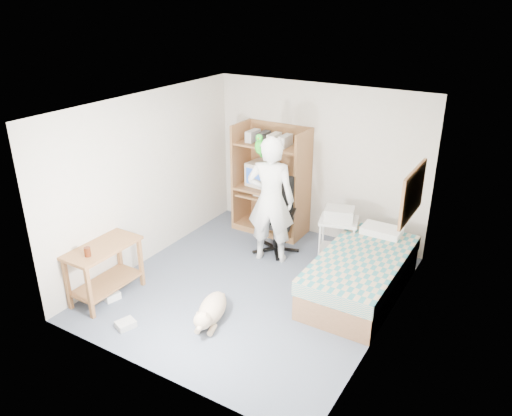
# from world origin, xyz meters

# --- Properties ---
(floor) EXTENTS (4.00, 4.00, 0.00)m
(floor) POSITION_xyz_m (0.00, 0.00, 0.00)
(floor) COLOR #4C5467
(floor) RESTS_ON ground
(wall_back) EXTENTS (3.60, 0.02, 2.50)m
(wall_back) POSITION_xyz_m (0.00, 2.00, 1.25)
(wall_back) COLOR beige
(wall_back) RESTS_ON floor
(wall_right) EXTENTS (0.02, 4.00, 2.50)m
(wall_right) POSITION_xyz_m (1.80, 0.00, 1.25)
(wall_right) COLOR beige
(wall_right) RESTS_ON floor
(wall_left) EXTENTS (0.02, 4.00, 2.50)m
(wall_left) POSITION_xyz_m (-1.80, 0.00, 1.25)
(wall_left) COLOR beige
(wall_left) RESTS_ON floor
(ceiling) EXTENTS (3.60, 4.00, 0.02)m
(ceiling) POSITION_xyz_m (0.00, 0.00, 2.50)
(ceiling) COLOR white
(ceiling) RESTS_ON wall_back
(computer_hutch) EXTENTS (1.20, 0.63, 1.80)m
(computer_hutch) POSITION_xyz_m (-0.70, 1.74, 0.82)
(computer_hutch) COLOR brown
(computer_hutch) RESTS_ON floor
(bed) EXTENTS (1.02, 2.02, 0.66)m
(bed) POSITION_xyz_m (1.30, 0.62, 0.29)
(bed) COLOR brown
(bed) RESTS_ON floor
(side_desk) EXTENTS (0.50, 1.00, 0.75)m
(side_desk) POSITION_xyz_m (-1.55, -1.20, 0.49)
(side_desk) COLOR brown
(side_desk) RESTS_ON floor
(corkboard) EXTENTS (0.04, 0.94, 0.66)m
(corkboard) POSITION_xyz_m (1.77, 0.90, 1.45)
(corkboard) COLOR olive
(corkboard) RESTS_ON wall_right
(office_chair) EXTENTS (0.66, 0.66, 1.15)m
(office_chair) POSITION_xyz_m (-0.28, 1.14, 0.41)
(office_chair) COLOR black
(office_chair) RESTS_ON floor
(person) EXTENTS (0.80, 0.65, 1.92)m
(person) POSITION_xyz_m (-0.21, 0.83, 0.96)
(person) COLOR white
(person) RESTS_ON floor
(parrot) EXTENTS (0.14, 0.24, 0.39)m
(parrot) POSITION_xyz_m (-0.41, 0.84, 1.76)
(parrot) COLOR #159717
(parrot) RESTS_ON person
(dog) EXTENTS (0.48, 0.92, 0.36)m
(dog) POSITION_xyz_m (-0.04, -0.93, 0.16)
(dog) COLOR tan
(dog) RESTS_ON floor
(printer_cart) EXTENTS (0.65, 0.58, 0.66)m
(printer_cart) POSITION_xyz_m (0.67, 1.33, 0.44)
(printer_cart) COLOR silver
(printer_cart) RESTS_ON floor
(printer) EXTENTS (0.49, 0.42, 0.18)m
(printer) POSITION_xyz_m (0.67, 1.33, 0.75)
(printer) COLOR #BABAB5
(printer) RESTS_ON printer_cart
(crt_monitor) EXTENTS (0.46, 0.48, 0.39)m
(crt_monitor) POSITION_xyz_m (-0.90, 1.75, 0.97)
(crt_monitor) COLOR beige
(crt_monitor) RESTS_ON computer_hutch
(keyboard) EXTENTS (0.46, 0.20, 0.03)m
(keyboard) POSITION_xyz_m (-0.70, 1.58, 0.67)
(keyboard) COLOR beige
(keyboard) RESTS_ON computer_hutch
(pencil_cup) EXTENTS (0.08, 0.08, 0.12)m
(pencil_cup) POSITION_xyz_m (-0.33, 1.65, 0.82)
(pencil_cup) COLOR gold
(pencil_cup) RESTS_ON computer_hutch
(drink_glass) EXTENTS (0.08, 0.08, 0.12)m
(drink_glass) POSITION_xyz_m (-1.50, -1.47, 0.81)
(drink_glass) COLOR #441A0B
(drink_glass) RESTS_ON side_desk
(floor_box_a) EXTENTS (0.29, 0.26, 0.10)m
(floor_box_a) POSITION_xyz_m (-1.50, -1.22, 0.05)
(floor_box_a) COLOR white
(floor_box_a) RESTS_ON floor
(floor_box_b) EXTENTS (0.24, 0.27, 0.08)m
(floor_box_b) POSITION_xyz_m (-0.86, -1.58, 0.04)
(floor_box_b) COLOR #B1B0AB
(floor_box_b) RESTS_ON floor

